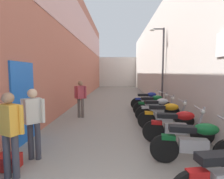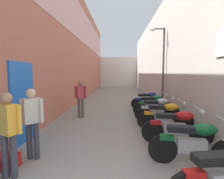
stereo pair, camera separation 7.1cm
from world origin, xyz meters
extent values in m
plane|color=gray|center=(0.00, 9.65, 0.00)|extent=(39.31, 39.31, 0.00)
cube|color=#B76651|center=(-2.76, 11.65, 3.65)|extent=(0.40, 23.31, 7.29)
cube|color=blue|center=(-2.54, 3.40, 1.10)|extent=(0.06, 1.10, 2.20)
cube|color=#DBA39E|center=(-2.55, 11.65, 5.25)|extent=(0.04, 23.31, 2.33)
cube|color=beige|center=(2.76, 11.65, 3.02)|extent=(0.40, 23.31, 6.04)
cube|color=silver|center=(0.00, 24.31, 2.04)|extent=(8.12, 2.00, 4.09)
cube|color=black|center=(1.33, 1.12, 0.76)|extent=(0.55, 0.30, 0.12)
cube|color=#AD1414|center=(1.07, 1.08, 0.56)|extent=(0.30, 0.18, 0.10)
cylinder|color=black|center=(0.99, 2.43, 0.30)|extent=(0.61, 0.18, 0.60)
cube|color=#9E9EA3|center=(1.56, 2.33, 0.42)|extent=(0.59, 0.29, 0.28)
ellipsoid|color=#0F5123|center=(1.79, 2.30, 0.78)|extent=(0.52, 0.33, 0.24)
cube|color=black|center=(1.33, 2.37, 0.76)|extent=(0.55, 0.30, 0.12)
cylinder|color=#9E9EA3|center=(2.09, 2.25, 1.00)|extent=(0.13, 0.58, 0.04)
cube|color=#0F5123|center=(1.07, 2.41, 0.56)|extent=(0.30, 0.18, 0.10)
cylinder|color=black|center=(2.23, 3.35, 0.30)|extent=(0.61, 0.16, 0.60)
cylinder|color=black|center=(0.99, 3.52, 0.30)|extent=(0.61, 0.16, 0.60)
cube|color=#9E9EA3|center=(1.56, 3.44, 0.42)|extent=(0.58, 0.28, 0.28)
ellipsoid|color=#AD1414|center=(1.79, 3.41, 0.78)|extent=(0.51, 0.33, 0.24)
cube|color=black|center=(1.33, 3.47, 0.76)|extent=(0.55, 0.29, 0.12)
cylinder|color=#9E9EA3|center=(2.16, 3.36, 0.65)|extent=(0.25, 0.09, 0.77)
cylinder|color=#9E9EA3|center=(2.09, 3.37, 1.00)|extent=(0.12, 0.58, 0.04)
sphere|color=silver|center=(2.21, 3.35, 0.90)|extent=(0.14, 0.14, 0.14)
cube|color=#AD1414|center=(1.07, 3.51, 0.56)|extent=(0.30, 0.18, 0.10)
cylinder|color=black|center=(2.23, 4.57, 0.30)|extent=(0.60, 0.13, 0.60)
cylinder|color=black|center=(0.99, 4.68, 0.30)|extent=(0.60, 0.13, 0.60)
cube|color=#9E9EA3|center=(1.56, 4.63, 0.42)|extent=(0.57, 0.25, 0.28)
ellipsoid|color=orange|center=(1.79, 4.61, 0.78)|extent=(0.50, 0.30, 0.24)
cube|color=black|center=(1.33, 4.65, 0.76)|extent=(0.54, 0.26, 0.12)
cylinder|color=#9E9EA3|center=(2.16, 4.58, 0.65)|extent=(0.25, 0.08, 0.77)
cylinder|color=#9E9EA3|center=(2.09, 4.58, 1.00)|extent=(0.08, 0.58, 0.04)
sphere|color=silver|center=(2.21, 4.57, 0.90)|extent=(0.14, 0.14, 0.14)
cube|color=orange|center=(1.07, 4.67, 0.56)|extent=(0.29, 0.16, 0.10)
cylinder|color=black|center=(2.23, 5.83, 0.30)|extent=(0.60, 0.18, 0.60)
cylinder|color=black|center=(0.99, 5.62, 0.30)|extent=(0.60, 0.18, 0.60)
cube|color=#9E9EA3|center=(1.56, 5.72, 0.42)|extent=(0.59, 0.29, 0.28)
ellipsoid|color=#B7B7BC|center=(1.79, 5.76, 0.78)|extent=(0.52, 0.34, 0.24)
cube|color=black|center=(1.33, 5.68, 0.76)|extent=(0.55, 0.30, 0.12)
cylinder|color=#9E9EA3|center=(2.16, 5.82, 0.65)|extent=(0.25, 0.10, 0.77)
cylinder|color=#9E9EA3|center=(2.09, 5.81, 1.00)|extent=(0.13, 0.58, 0.04)
sphere|color=silver|center=(2.21, 5.83, 0.90)|extent=(0.14, 0.14, 0.14)
cube|color=#B7B7BC|center=(1.07, 5.64, 0.56)|extent=(0.30, 0.18, 0.10)
cylinder|color=black|center=(2.23, 6.77, 0.30)|extent=(0.61, 0.16, 0.60)
cylinder|color=black|center=(0.99, 6.60, 0.30)|extent=(0.61, 0.16, 0.60)
cube|color=#9E9EA3|center=(1.56, 6.67, 0.42)|extent=(0.58, 0.27, 0.28)
ellipsoid|color=#0F5123|center=(1.79, 6.71, 0.78)|extent=(0.51, 0.32, 0.24)
cube|color=black|center=(1.33, 6.64, 0.76)|extent=(0.55, 0.29, 0.12)
cylinder|color=#9E9EA3|center=(2.16, 6.76, 0.65)|extent=(0.25, 0.09, 0.77)
cylinder|color=#9E9EA3|center=(2.09, 6.75, 1.00)|extent=(0.11, 0.58, 0.04)
sphere|color=silver|center=(2.21, 6.76, 0.90)|extent=(0.14, 0.14, 0.14)
cube|color=#0F5123|center=(1.07, 6.61, 0.56)|extent=(0.30, 0.18, 0.10)
cylinder|color=black|center=(2.23, 8.00, 0.30)|extent=(0.60, 0.14, 0.60)
cylinder|color=black|center=(0.99, 7.88, 0.30)|extent=(0.60, 0.14, 0.60)
cube|color=#9E9EA3|center=(1.56, 7.93, 0.42)|extent=(0.58, 0.25, 0.28)
ellipsoid|color=navy|center=(1.79, 7.96, 0.78)|extent=(0.50, 0.31, 0.24)
cube|color=black|center=(1.33, 7.91, 0.76)|extent=(0.54, 0.27, 0.12)
cylinder|color=#9E9EA3|center=(2.16, 7.99, 0.65)|extent=(0.25, 0.08, 0.77)
cylinder|color=#9E9EA3|center=(2.09, 7.99, 1.00)|extent=(0.09, 0.58, 0.04)
sphere|color=silver|center=(2.21, 8.00, 0.90)|extent=(0.14, 0.14, 0.14)
cube|color=navy|center=(1.07, 7.89, 0.56)|extent=(0.29, 0.17, 0.10)
cylinder|color=#383842|center=(-1.99, 1.77, 0.41)|extent=(0.12, 0.12, 0.82)
cylinder|color=#383842|center=(-1.83, 1.77, 0.41)|extent=(0.12, 0.12, 0.82)
cube|color=gold|center=(-1.91, 1.77, 1.09)|extent=(0.39, 0.33, 0.54)
sphere|color=#997051|center=(-1.91, 1.77, 1.47)|extent=(0.20, 0.20, 0.20)
cylinder|color=gold|center=(-1.69, 1.77, 1.09)|extent=(0.08, 0.08, 0.52)
cylinder|color=#383842|center=(-1.91, 2.49, 0.41)|extent=(0.12, 0.12, 0.82)
cylinder|color=#383842|center=(-1.75, 2.49, 0.41)|extent=(0.12, 0.12, 0.82)
cube|color=beige|center=(-1.83, 2.49, 1.09)|extent=(0.38, 0.38, 0.54)
sphere|color=#DBB28E|center=(-1.83, 2.49, 1.47)|extent=(0.20, 0.20, 0.20)
cylinder|color=beige|center=(-2.05, 2.49, 1.09)|extent=(0.08, 0.08, 0.52)
cylinder|color=beige|center=(-1.61, 2.49, 1.09)|extent=(0.08, 0.08, 0.52)
cylinder|color=#564C47|center=(-1.65, 6.14, 0.41)|extent=(0.12, 0.12, 0.82)
cylinder|color=#564C47|center=(-1.49, 6.14, 0.41)|extent=(0.12, 0.12, 0.82)
cube|color=#B23D47|center=(-1.57, 6.14, 1.09)|extent=(0.39, 0.37, 0.54)
sphere|color=#997051|center=(-1.57, 6.14, 1.47)|extent=(0.20, 0.20, 0.20)
cylinder|color=#B23D47|center=(-1.79, 6.14, 1.09)|extent=(0.08, 0.08, 0.52)
cylinder|color=#B23D47|center=(-1.35, 6.14, 1.09)|extent=(0.08, 0.08, 0.52)
cube|color=red|center=(-2.18, 2.07, 0.14)|extent=(0.44, 0.32, 0.28)
cylinder|color=#47474C|center=(2.41, 8.26, 2.12)|extent=(0.10, 0.10, 4.25)
cylinder|color=#47474C|center=(2.11, 8.26, 4.20)|extent=(0.60, 0.07, 0.07)
ellipsoid|color=silver|center=(1.81, 8.26, 4.15)|extent=(0.28, 0.18, 0.14)
camera|label=1|loc=(0.00, -1.18, 1.91)|focal=28.02mm
camera|label=2|loc=(0.07, -1.18, 1.91)|focal=28.02mm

